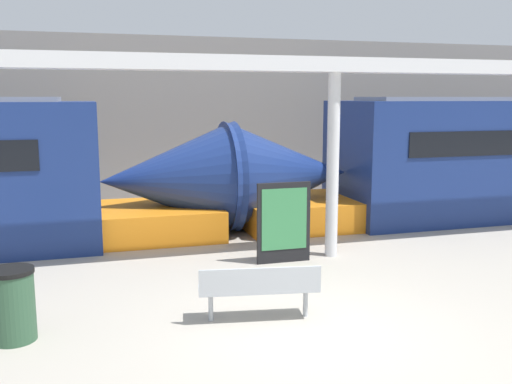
# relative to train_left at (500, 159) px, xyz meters

# --- Properties ---
(ground_plane) EXTENTS (60.00, 60.00, 0.00)m
(ground_plane) POSITION_rel_train_left_xyz_m (-7.96, -6.21, -1.49)
(ground_plane) COLOR #A8A093
(station_wall) EXTENTS (56.00, 0.20, 5.00)m
(station_wall) POSITION_rel_train_left_xyz_m (-7.96, 4.39, 1.01)
(station_wall) COLOR gray
(station_wall) RESTS_ON ground_plane
(train_left) EXTENTS (15.44, 2.93, 3.20)m
(train_left) POSITION_rel_train_left_xyz_m (0.00, 0.00, 0.00)
(train_left) COLOR navy
(train_left) RESTS_ON ground_plane
(bench_near) EXTENTS (1.79, 0.71, 0.82)m
(bench_near) POSITION_rel_train_left_xyz_m (-8.63, -5.61, -0.98)
(bench_near) COLOR #ADB2B7
(bench_near) RESTS_ON ground_plane
(trash_bin) EXTENTS (0.60, 0.60, 0.98)m
(trash_bin) POSITION_rel_train_left_xyz_m (-11.95, -5.34, -1.00)
(trash_bin) COLOR #2D5138
(trash_bin) RESTS_ON ground_plane
(poster_board) EXTENTS (1.07, 0.07, 1.58)m
(poster_board) POSITION_rel_train_left_xyz_m (-7.33, -2.92, -0.70)
(poster_board) COLOR black
(poster_board) RESTS_ON ground_plane
(support_column_near) EXTENTS (0.25, 0.25, 3.67)m
(support_column_near) POSITION_rel_train_left_xyz_m (-6.24, -2.73, 0.34)
(support_column_near) COLOR silver
(support_column_near) RESTS_ON ground_plane
(canopy_beam) EXTENTS (28.00, 0.60, 0.28)m
(canopy_beam) POSITION_rel_train_left_xyz_m (-6.24, -2.73, 2.31)
(canopy_beam) COLOR silver
(canopy_beam) RESTS_ON support_column_near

